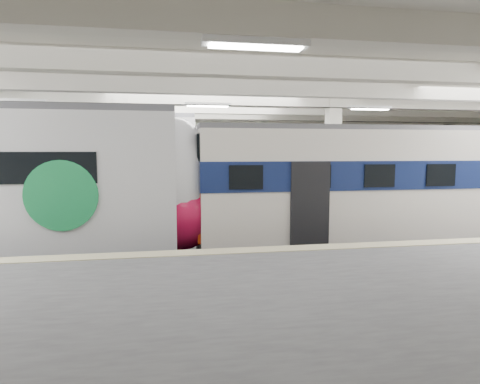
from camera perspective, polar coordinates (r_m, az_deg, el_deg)
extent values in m
cube|color=black|center=(12.54, -3.60, -9.90)|extent=(36.00, 24.00, 0.10)
cube|color=silver|center=(12.27, -3.77, 16.16)|extent=(36.00, 24.00, 0.20)
cube|color=beige|center=(22.05, -6.41, 4.26)|extent=(30.00, 0.10, 5.50)
cube|color=beige|center=(2.45, 22.01, -8.91)|extent=(30.00, 0.10, 5.50)
cube|color=#4B4C4E|center=(6.31, 3.08, -20.56)|extent=(30.00, 7.00, 1.10)
cube|color=#C6B78C|center=(9.13, -1.45, -8.38)|extent=(30.00, 0.50, 0.02)
cube|color=beige|center=(15.12, -16.30, 3.34)|extent=(0.50, 0.50, 5.50)
cube|color=beige|center=(16.27, 12.99, 3.58)|extent=(0.50, 0.50, 5.50)
cube|color=beige|center=(12.22, -3.76, 14.77)|extent=(30.00, 18.00, 0.50)
cube|color=#59544C|center=(12.51, -3.60, -9.33)|extent=(30.00, 1.52, 0.16)
cube|color=#59544C|center=(17.85, -5.48, -4.73)|extent=(30.00, 1.52, 0.16)
cylinder|color=black|center=(12.15, -3.74, 12.21)|extent=(30.00, 0.03, 0.03)
cylinder|color=black|center=(17.60, -5.63, 10.22)|extent=(30.00, 0.03, 0.03)
cube|color=white|center=(10.21, -2.55, 14.68)|extent=(26.00, 8.40, 0.12)
ellipsoid|color=silver|center=(12.04, -9.15, 1.41)|extent=(2.28, 2.82, 3.79)
ellipsoid|color=#B30E37|center=(12.14, -8.52, -2.59)|extent=(2.42, 2.88, 2.32)
cylinder|color=#1A914B|center=(10.94, -24.09, -0.49)|extent=(1.79, 0.06, 1.79)
cube|color=white|center=(13.87, 19.95, 0.87)|extent=(12.17, 2.67, 3.46)
cube|color=navy|center=(13.84, 20.01, 2.58)|extent=(12.21, 2.73, 0.84)
cube|color=#BD2E0C|center=(12.13, -6.19, -1.78)|extent=(0.08, 2.27, 1.91)
cube|color=black|center=(12.03, -6.26, 5.10)|extent=(0.08, 2.13, 1.25)
cube|color=#4C4C51|center=(13.84, 20.22, 8.36)|extent=(12.17, 2.08, 0.16)
cube|color=black|center=(14.14, 19.69, -6.75)|extent=(12.17, 1.87, 0.70)
cube|color=silver|center=(18.77, -30.74, 2.69)|extent=(15.36, 3.08, 4.17)
cube|color=#1A914B|center=(18.76, -30.83, 4.36)|extent=(15.40, 3.14, 0.88)
cube|color=black|center=(19.01, -30.38, -4.20)|extent=(15.36, 2.75, 0.60)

